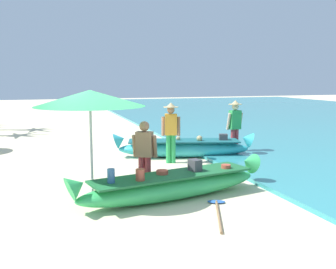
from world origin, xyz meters
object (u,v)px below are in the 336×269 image
Objects in this scene: boat_cyan_midground at (184,148)px; person_vendor_hatted at (171,128)px; person_vendor_assistant at (235,123)px; patio_umbrella_large at (90,99)px; person_tourist_customer at (145,152)px; boat_green_foreground at (173,185)px; paddle at (218,210)px.

boat_cyan_midground is 2.48× the size of person_vendor_hatted.
person_vendor_hatted is at bearing -163.73° from person_vendor_assistant.
patio_umbrella_large reaches higher than person_vendor_hatted.
boat_cyan_midground is 3.98m from person_tourist_customer.
person_vendor_hatted is (1.04, 3.33, 0.74)m from boat_green_foreground.
patio_umbrella_large is at bearing -132.54° from person_vendor_hatted.
boat_green_foreground is 1.02m from person_tourist_customer.
boat_cyan_midground is at bearing 47.30° from patio_umbrella_large.
person_vendor_hatted is 1.07× the size of paddle.
patio_umbrella_large is (-3.31, -3.59, 1.78)m from boat_cyan_midground.
boat_cyan_midground is 5.19m from patio_umbrella_large.
person_vendor_assistant is (2.45, 0.71, -0.01)m from person_vendor_hatted.
person_tourist_customer is at bearing 118.94° from paddle.
person_tourist_customer reaches higher than boat_cyan_midground.
person_vendor_assistant is at bearing 40.34° from person_tourist_customer.
person_vendor_hatted is 2.98m from person_tourist_customer.
boat_green_foreground is 3.56m from person_vendor_hatted.
person_vendor_assistant is at bearing 49.26° from boat_green_foreground.
boat_green_foreground is 1.19m from paddle.
person_vendor_hatted is at bearing 60.76° from person_tourist_customer.
person_vendor_hatted is at bearing 83.60° from paddle.
patio_umbrella_large reaches higher than person_vendor_assistant.
person_tourist_customer is 0.69× the size of patio_umbrella_large.
person_vendor_hatted reaches higher than person_tourist_customer.
person_tourist_customer is 2.17m from paddle.
boat_cyan_midground is at bearing 77.11° from paddle.
person_vendor_hatted is at bearing 72.72° from boat_green_foreground.
boat_green_foreground is 2.68× the size of paddle.
patio_umbrella_large is at bearing 145.57° from paddle.
boat_cyan_midground is at bearing 57.29° from person_tourist_customer.
boat_cyan_midground is 2.84× the size of person_tourist_customer.
person_tourist_customer reaches higher than paddle.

